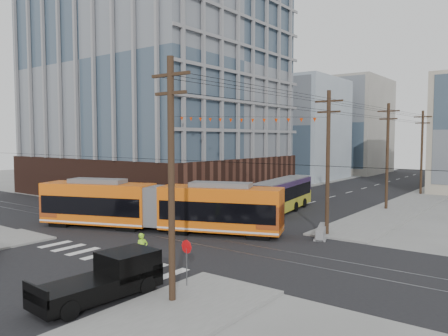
{
  "coord_description": "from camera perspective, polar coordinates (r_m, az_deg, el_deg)",
  "views": [
    {
      "loc": [
        21.9,
        -20.01,
        7.44
      ],
      "look_at": [
        0.32,
        8.83,
        4.96
      ],
      "focal_mm": 35.0,
      "sensor_mm": 36.0,
      "label": 1
    }
  ],
  "objects": [
    {
      "name": "streetcar",
      "position": [
        35.6,
        -8.78,
        -5.0
      ],
      "size": [
        19.87,
        9.83,
        3.89
      ],
      "primitive_type": null,
      "rotation": [
        0.0,
        0.0,
        0.36
      ],
      "color": "#D6590D",
      "rests_on": "ground"
    },
    {
      "name": "jersey_barrier",
      "position": [
        34.17,
        12.65,
        -8.1
      ],
      "size": [
        2.01,
        3.8,
        0.75
      ],
      "primitive_type": "cube",
      "rotation": [
        0.0,
        0.0,
        0.33
      ],
      "color": "slate",
      "rests_on": "ground"
    },
    {
      "name": "office_building",
      "position": [
        61.84,
        -8.87,
        10.25
      ],
      "size": [
        30.0,
        25.0,
        28.6
      ],
      "primitive_type": "cube",
      "color": "#381E16",
      "rests_on": "ground"
    },
    {
      "name": "pickup_truck",
      "position": [
        21.27,
        -16.11,
        -13.83
      ],
      "size": [
        2.54,
        6.06,
        2.01
      ],
      "primitive_type": null,
      "rotation": [
        0.0,
        0.0,
        -0.07
      ],
      "color": "black",
      "rests_on": "ground"
    },
    {
      "name": "bg_bldg_nw_far",
      "position": [
        98.8,
        15.55,
        5.27
      ],
      "size": [
        16.0,
        18.0,
        20.0
      ],
      "primitive_type": "cube",
      "color": "gray",
      "rests_on": "ground"
    },
    {
      "name": "pedestrian",
      "position": [
        26.39,
        -10.64,
        -10.38
      ],
      "size": [
        0.66,
        0.8,
        1.89
      ],
      "primitive_type": "imported",
      "rotation": [
        0.0,
        0.0,
        1.22
      ],
      "color": "#95E125",
      "rests_on": "ground"
    },
    {
      "name": "bg_bldg_nw_near",
      "position": [
        81.86,
        8.45,
        4.98
      ],
      "size": [
        18.0,
        16.0,
        18.0
      ],
      "primitive_type": "cube",
      "color": "#8C99A5",
      "rests_on": "ground"
    },
    {
      "name": "parked_car_white",
      "position": [
        47.96,
        1.46,
        -4.16
      ],
      "size": [
        2.14,
        4.86,
        1.39
      ],
      "primitive_type": "imported",
      "rotation": [
        0.0,
        0.0,
        3.18
      ],
      "color": "silver",
      "rests_on": "ground"
    },
    {
      "name": "utility_pole_near",
      "position": [
        19.48,
        -6.9,
        -1.81
      ],
      "size": [
        0.3,
        0.3,
        11.0
      ],
      "primitive_type": "cylinder",
      "color": "black",
      "rests_on": "ground"
    },
    {
      "name": "stop_sign",
      "position": [
        22.11,
        -4.9,
        -12.62
      ],
      "size": [
        0.76,
        0.76,
        2.29
      ],
      "primitive_type": null,
      "rotation": [
        0.0,
        0.0,
        -0.1
      ],
      "color": "red",
      "rests_on": "ground"
    },
    {
      "name": "utility_pole_far",
      "position": [
        77.2,
        26.81,
        2.07
      ],
      "size": [
        0.3,
        0.3,
        11.0
      ],
      "primitive_type": "cylinder",
      "color": "black",
      "rests_on": "ground"
    },
    {
      "name": "city_bus",
      "position": [
        44.79,
        7.62,
        -3.51
      ],
      "size": [
        4.43,
        12.03,
        3.34
      ],
      "primitive_type": null,
      "rotation": [
        0.0,
        0.0,
        0.16
      ],
      "color": "#28173A",
      "rests_on": "ground"
    },
    {
      "name": "ground",
      "position": [
        30.58,
        -10.63,
        -10.22
      ],
      "size": [
        160.0,
        160.0,
        0.0
      ],
      "primitive_type": "plane",
      "color": "slate"
    },
    {
      "name": "parked_car_silver",
      "position": [
        42.82,
        -4.0,
        -5.07
      ],
      "size": [
        3.11,
        4.81,
        1.5
      ],
      "primitive_type": "imported",
      "rotation": [
        0.0,
        0.0,
        2.77
      ],
      "color": "gray",
      "rests_on": "ground"
    },
    {
      "name": "parked_car_grey",
      "position": [
        52.05,
        5.16,
        -3.52
      ],
      "size": [
        3.66,
        5.5,
        1.4
      ],
      "primitive_type": "imported",
      "rotation": [
        0.0,
        0.0,
        2.86
      ],
      "color": "#4E5154",
      "rests_on": "ground"
    }
  ]
}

